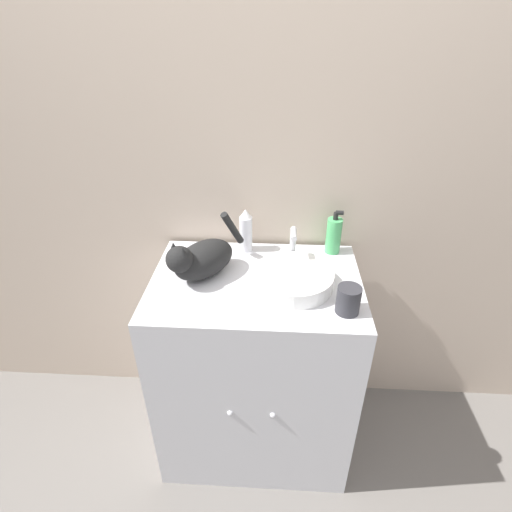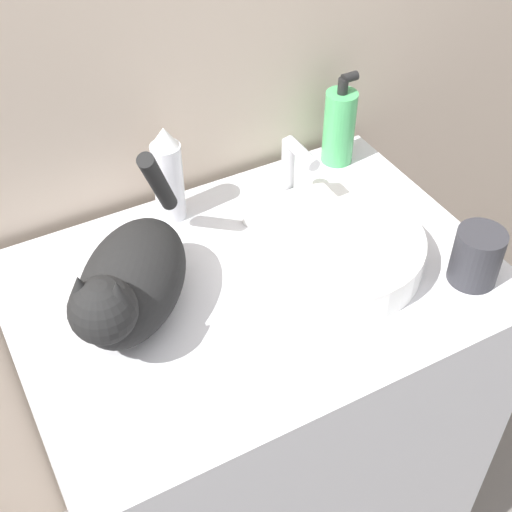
# 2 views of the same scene
# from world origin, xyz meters

# --- Properties ---
(wall_back) EXTENTS (6.00, 0.05, 2.50)m
(wall_back) POSITION_xyz_m (0.00, 0.60, 1.25)
(wall_back) COLOR #C6B29E
(wall_back) RESTS_ON ground_plane
(vanity_cabinet) EXTENTS (0.80, 0.57, 0.92)m
(vanity_cabinet) POSITION_xyz_m (0.00, 0.28, 0.46)
(vanity_cabinet) COLOR silver
(vanity_cabinet) RESTS_ON ground_plane
(sink_basin) EXTENTS (0.30, 0.30, 0.06)m
(sink_basin) POSITION_xyz_m (0.14, 0.25, 0.94)
(sink_basin) COLOR white
(sink_basin) RESTS_ON vanity_cabinet
(faucet) EXTENTS (0.18, 0.10, 0.16)m
(faucet) POSITION_xyz_m (0.14, 0.41, 0.98)
(faucet) COLOR silver
(faucet) RESTS_ON vanity_cabinet
(cat) EXTENTS (0.29, 0.32, 0.22)m
(cat) POSITION_xyz_m (-0.21, 0.30, 0.99)
(cat) COLOR black
(cat) RESTS_ON vanity_cabinet
(soap_bottle) EXTENTS (0.06, 0.06, 0.19)m
(soap_bottle) POSITION_xyz_m (0.31, 0.51, 0.99)
(soap_bottle) COLOR #4CB266
(soap_bottle) RESTS_ON vanity_cabinet
(spray_bottle) EXTENTS (0.05, 0.05, 0.19)m
(spray_bottle) POSITION_xyz_m (-0.05, 0.50, 1.01)
(spray_bottle) COLOR silver
(spray_bottle) RESTS_ON vanity_cabinet
(cup) EXTENTS (0.08, 0.08, 0.10)m
(cup) POSITION_xyz_m (0.32, 0.11, 0.96)
(cup) COLOR #2D2D33
(cup) RESTS_ON vanity_cabinet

